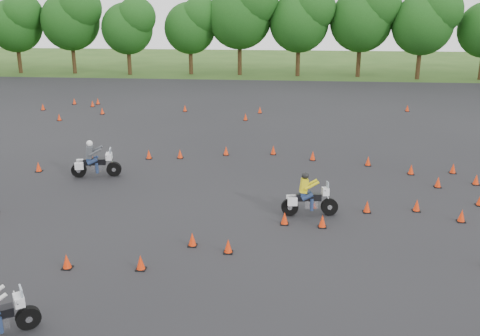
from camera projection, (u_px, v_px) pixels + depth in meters
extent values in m
plane|color=#2D5119|center=(229.00, 235.00, 18.60)|extent=(140.00, 140.00, 0.00)
plane|color=black|center=(244.00, 180.00, 24.29)|extent=(62.00, 62.00, 0.00)
cone|color=red|center=(92.00, 104.00, 40.61)|extent=(0.26, 0.26, 0.45)
cone|color=red|center=(102.00, 111.00, 37.95)|extent=(0.26, 0.26, 0.45)
cone|color=red|center=(273.00, 150.00, 28.18)|extent=(0.26, 0.26, 0.45)
cone|color=red|center=(367.00, 207.00, 20.53)|extent=(0.26, 0.26, 0.45)
cone|color=red|center=(246.00, 117.00, 36.02)|extent=(0.26, 0.26, 0.45)
cone|color=red|center=(322.00, 221.00, 19.19)|extent=(0.26, 0.26, 0.45)
cone|color=red|center=(226.00, 151.00, 28.04)|extent=(0.26, 0.26, 0.45)
cone|color=red|center=(417.00, 206.00, 20.65)|extent=(0.26, 0.26, 0.45)
cone|color=red|center=(185.00, 108.00, 38.87)|extent=(0.26, 0.26, 0.45)
cone|color=red|center=(480.00, 200.00, 21.21)|extent=(0.26, 0.26, 0.45)
cone|color=red|center=(476.00, 180.00, 23.58)|extent=(0.26, 0.26, 0.45)
cone|color=red|center=(368.00, 161.00, 26.28)|extent=(0.26, 0.26, 0.45)
cone|color=red|center=(59.00, 117.00, 35.96)|extent=(0.26, 0.26, 0.45)
cone|color=red|center=(93.00, 161.00, 26.27)|extent=(0.26, 0.26, 0.45)
cone|color=red|center=(462.00, 216.00, 19.66)|extent=(0.26, 0.26, 0.45)
cone|color=red|center=(141.00, 263.00, 16.19)|extent=(0.26, 0.26, 0.45)
cone|color=red|center=(98.00, 101.00, 41.51)|extent=(0.26, 0.26, 0.45)
cone|color=red|center=(43.00, 107.00, 39.35)|extent=(0.26, 0.26, 0.45)
cone|color=red|center=(285.00, 218.00, 19.45)|extent=(0.26, 0.26, 0.45)
cone|color=red|center=(74.00, 101.00, 41.48)|extent=(0.26, 0.26, 0.45)
cone|color=red|center=(180.00, 154.00, 27.49)|extent=(0.26, 0.26, 0.45)
cone|color=red|center=(407.00, 108.00, 38.91)|extent=(0.26, 0.26, 0.45)
cone|color=red|center=(313.00, 156.00, 27.17)|extent=(0.26, 0.26, 0.45)
cone|color=red|center=(411.00, 170.00, 24.97)|extent=(0.26, 0.26, 0.45)
cone|color=red|center=(260.00, 110.00, 38.31)|extent=(0.26, 0.26, 0.45)
cone|color=red|center=(228.00, 246.00, 17.26)|extent=(0.26, 0.26, 0.45)
cone|color=red|center=(453.00, 169.00, 25.13)|extent=(0.26, 0.26, 0.45)
cone|color=red|center=(192.00, 240.00, 17.74)|extent=(0.26, 0.26, 0.45)
cone|color=red|center=(38.00, 167.00, 25.37)|extent=(0.26, 0.26, 0.45)
cone|color=red|center=(67.00, 262.00, 16.26)|extent=(0.26, 0.26, 0.45)
cone|color=red|center=(438.00, 182.00, 23.26)|extent=(0.26, 0.26, 0.45)
cone|color=red|center=(149.00, 155.00, 27.40)|extent=(0.26, 0.26, 0.45)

